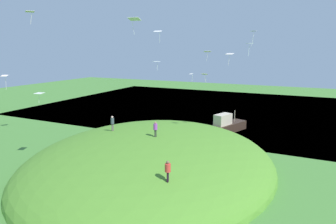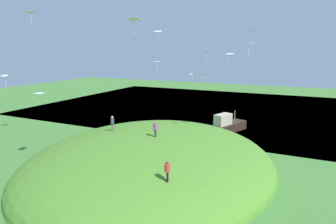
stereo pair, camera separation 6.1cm
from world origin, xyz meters
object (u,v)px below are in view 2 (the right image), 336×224
object	(u,v)px
kite_1	(158,32)
kite_6	(229,54)
boat_on_lake	(226,126)
kite_7	(205,74)
person_walking_path	(167,169)
kite_3	(191,74)
kite_0	(253,32)
kite_12	(39,93)
kite_11	(249,44)
mooring_post	(166,136)
kite_4	(30,12)
kite_2	(5,77)
person_near_shore	(155,127)
person_on_hilltop	(112,121)
kite_10	(156,62)
kite_9	(134,19)
kite_8	(208,52)

from	to	relation	value
kite_1	kite_6	world-z (taller)	kite_1
boat_on_lake	kite_7	world-z (taller)	kite_7
person_walking_path	kite_3	size ratio (longest dim) A/B	1.35
kite_0	kite_12	xyz separation A→B (m)	(13.71, -20.87, -6.86)
kite_11	mooring_post	distance (m)	18.16
kite_4	mooring_post	bearing A→B (deg)	122.67
kite_2	kite_4	distance (m)	9.90
person_walking_path	kite_6	world-z (taller)	kite_6
person_walking_path	kite_11	xyz separation A→B (m)	(-14.88, 3.19, 9.89)
person_near_shore	kite_11	bearing A→B (deg)	11.49
person_on_hilltop	kite_6	size ratio (longest dim) A/B	1.33
kite_6	kite_10	size ratio (longest dim) A/B	1.04
kite_11	mooring_post	xyz separation A→B (m)	(-3.11, -12.04, -13.23)
boat_on_lake	person_walking_path	xyz separation A→B (m)	(25.53, 1.63, 2.75)
kite_9	mooring_post	size ratio (longest dim) A/B	1.57
kite_3	mooring_post	bearing A→B (deg)	-22.75
kite_4	kite_2	bearing A→B (deg)	17.09
kite_4	kite_12	distance (m)	12.32
kite_11	kite_7	bearing A→B (deg)	-123.82
kite_4	kite_6	world-z (taller)	kite_4
boat_on_lake	mooring_post	world-z (taller)	boat_on_lake
kite_12	kite_4	bearing A→B (deg)	-128.95
kite_0	kite_1	size ratio (longest dim) A/B	1.11
kite_7	mooring_post	world-z (taller)	kite_7
kite_2	kite_8	bearing A→B (deg)	129.05
person_walking_path	kite_1	size ratio (longest dim) A/B	1.08
kite_11	mooring_post	size ratio (longest dim) A/B	1.42
kite_9	kite_10	size ratio (longest dim) A/B	1.23
kite_6	person_walking_path	bearing A→B (deg)	-6.26
boat_on_lake	kite_8	size ratio (longest dim) A/B	6.29
person_walking_path	kite_7	xyz separation A→B (m)	(-19.35, -3.49, 5.91)
kite_7	kite_9	bearing A→B (deg)	-11.10
mooring_post	person_walking_path	bearing A→B (deg)	26.18
kite_11	kite_2	bearing A→B (deg)	-64.06
kite_1	kite_2	bearing A→B (deg)	-45.78
kite_2	kite_7	xyz separation A→B (m)	(-16.70, 18.45, -0.31)
kite_7	kite_8	bearing A→B (deg)	31.75
person_on_hilltop	kite_1	bearing A→B (deg)	-161.86
person_on_hilltop	kite_3	distance (m)	16.04
kite_9	mooring_post	bearing A→B (deg)	-167.97
kite_1	kite_11	distance (m)	12.08
kite_10	kite_9	bearing A→B (deg)	17.45
person_walking_path	mooring_post	bearing A→B (deg)	-170.90
person_walking_path	kite_3	world-z (taller)	kite_3
person_walking_path	mooring_post	xyz separation A→B (m)	(-17.99, -8.84, -3.34)
boat_on_lake	kite_3	bearing A→B (deg)	-41.46
kite_1	kite_7	bearing A→B (deg)	126.33
kite_10	kite_4	bearing A→B (deg)	-59.45
person_on_hilltop	kite_6	world-z (taller)	kite_6
boat_on_lake	kite_8	distance (m)	13.89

